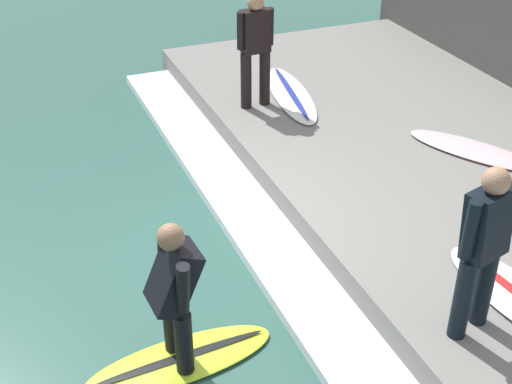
# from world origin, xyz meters

# --- Properties ---
(ground_plane) EXTENTS (28.00, 28.00, 0.00)m
(ground_plane) POSITION_xyz_m (0.00, 0.00, 0.00)
(ground_plane) COLOR #2D564C
(concrete_ledge) EXTENTS (4.40, 10.71, 0.39)m
(concrete_ledge) POSITION_xyz_m (3.28, 0.00, 0.19)
(concrete_ledge) COLOR slate
(concrete_ledge) RESTS_ON ground_plane
(wave_foam_crest) EXTENTS (0.70, 10.18, 0.12)m
(wave_foam_crest) POSITION_xyz_m (0.73, 0.00, 0.06)
(wave_foam_crest) COLOR silver
(wave_foam_crest) RESTS_ON ground_plane
(surfboard_riding) EXTENTS (1.79, 0.68, 0.07)m
(surfboard_riding) POSITION_xyz_m (-0.68, -1.39, 0.03)
(surfboard_riding) COLOR #BFE02D
(surfboard_riding) RESTS_ON ground_plane
(surfer_riding) EXTENTS (0.47, 0.65, 1.42)m
(surfer_riding) POSITION_xyz_m (-0.68, -1.39, 0.85)
(surfer_riding) COLOR black
(surfer_riding) RESTS_ON surfboard_riding
(surfer_waiting_near) EXTENTS (0.54, 0.26, 1.58)m
(surfer_waiting_near) POSITION_xyz_m (1.69, 2.67, 1.28)
(surfer_waiting_near) COLOR black
(surfer_waiting_near) RESTS_ON concrete_ledge
(surfboard_waiting_near) EXTENTS (0.88, 2.15, 0.07)m
(surfboard_waiting_near) POSITION_xyz_m (2.29, 2.77, 0.42)
(surfboard_waiting_near) COLOR white
(surfboard_waiting_near) RESTS_ON concrete_ledge
(surfer_waiting_far) EXTENTS (0.53, 0.35, 1.58)m
(surfer_waiting_far) POSITION_xyz_m (1.65, -2.30, 1.28)
(surfer_waiting_far) COLOR black
(surfer_waiting_far) RESTS_ON concrete_ledge
(surfboard_spare) EXTENTS (1.32, 1.77, 0.06)m
(surfboard_spare) POSITION_xyz_m (3.69, 0.33, 0.42)
(surfboard_spare) COLOR beige
(surfboard_spare) RESTS_ON concrete_ledge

